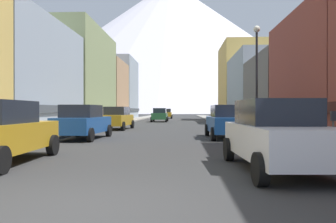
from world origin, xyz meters
TOP-DOWN VIEW (x-y plane):
  - ground_plane at (0.00, 0.00)m, footprint 400.00×400.00m
  - sidewalk_left at (-6.25, 35.00)m, footprint 2.50×100.00m
  - sidewalk_right at (6.25, 35.00)m, footprint 2.50×100.00m
  - storefront_left_2 at (-11.48, 31.31)m, footprint 8.25×13.70m
  - storefront_left_3 at (-12.34, 43.50)m, footprint 9.99×9.72m
  - storefront_left_4 at (-12.24, 54.36)m, footprint 9.78×11.01m
  - storefront_right_2 at (11.51, 23.48)m, footprint 8.33×9.57m
  - storefront_right_3 at (11.56, 34.48)m, footprint 8.41×12.14m
  - storefront_right_4 at (12.26, 46.50)m, footprint 9.81×10.97m
  - car_left_1 at (-3.80, 11.89)m, footprint 2.19×4.46m
  - car_left_2 at (-3.80, 20.48)m, footprint 2.25×4.48m
  - car_right_0 at (3.80, 3.40)m, footprint 2.26×4.49m
  - car_right_1 at (3.80, 12.69)m, footprint 2.14×4.43m
  - car_driving_0 at (-1.60, 54.18)m, footprint 2.06×4.40m
  - car_driving_1 at (-1.60, 37.32)m, footprint 2.06×4.40m
  - parking_meter_near at (5.75, 4.69)m, footprint 0.14×0.10m
  - trash_bin_right at (6.35, 10.02)m, footprint 0.59×0.59m
  - potted_plant_0 at (-7.00, 12.22)m, footprint 0.59×0.59m
  - potted_plant_2 at (-7.00, 10.80)m, footprint 0.55×0.55m
  - pedestrian_0 at (-6.25, 25.54)m, footprint 0.36×0.36m
  - pedestrian_1 at (6.25, 15.26)m, footprint 0.36×0.36m
  - pedestrian_2 at (-6.25, 10.45)m, footprint 0.36×0.36m
  - streetlamp_right at (5.35, 12.64)m, footprint 0.36×0.36m
  - mountain_backdrop at (-8.93, 260.00)m, footprint 274.80×274.80m

SIDE VIEW (x-z plane):
  - ground_plane at x=0.00m, z-range 0.00..0.00m
  - sidewalk_left at x=-6.25m, z-range 0.00..0.15m
  - sidewalk_right at x=6.25m, z-range 0.00..0.15m
  - potted_plant_0 at x=-7.00m, z-range 0.18..1.04m
  - trash_bin_right at x=6.35m, z-range 0.15..1.13m
  - potted_plant_2 at x=-7.00m, z-range 0.20..1.11m
  - pedestrian_0 at x=-6.25m, z-range 0.08..1.63m
  - car_left_1 at x=-3.80m, z-range 0.01..1.79m
  - car_left_2 at x=-3.80m, z-range 0.01..1.79m
  - car_right_0 at x=3.80m, z-range 0.01..1.79m
  - car_right_1 at x=3.80m, z-range 0.01..1.79m
  - car_driving_0 at x=-1.60m, z-range 0.01..1.79m
  - car_driving_1 at x=-1.60m, z-range 0.01..1.79m
  - pedestrian_1 at x=6.25m, z-range 0.09..1.75m
  - pedestrian_2 at x=-6.25m, z-range 0.09..1.76m
  - parking_meter_near at x=5.75m, z-range 0.35..1.68m
  - storefront_right_2 at x=11.51m, z-range -0.11..6.04m
  - storefront_right_3 at x=11.56m, z-range -0.15..7.99m
  - streetlamp_right at x=5.35m, z-range 1.06..6.92m
  - storefront_left_3 at x=-12.34m, z-range -0.16..8.68m
  - storefront_left_2 at x=-11.48m, z-range -0.17..10.34m
  - storefront_left_4 at x=-12.24m, z-range -0.17..10.74m
  - storefront_right_4 at x=12.26m, z-range -0.18..11.57m
  - mountain_backdrop at x=-8.93m, z-range 0.00..106.43m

